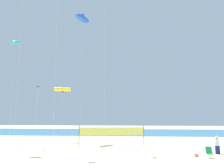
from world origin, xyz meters
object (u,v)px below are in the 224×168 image
at_px(kite_black_diamond, 38,89).
at_px(kite_yellow_tube, 62,90).
at_px(beach_handbag, 196,155).
at_px(kite_blue_inflatable, 82,18).
at_px(volleyball_net, 112,132).
at_px(kite_cyan_inflatable, 15,43).
at_px(beachgoer_white_shirt, 217,144).
at_px(folding_beach_chair, 209,152).

bearing_deg(kite_black_diamond, kite_yellow_tube, 78.00).
relative_size(beach_handbag, kite_blue_inflatable, 0.02).
bearing_deg(kite_yellow_tube, kite_blue_inflatable, 30.38).
distance_m(volleyball_net, kite_cyan_inflatable, 18.89).
bearing_deg(volleyball_net, beachgoer_white_shirt, -20.64).
bearing_deg(folding_beach_chair, volleyball_net, 102.13).
height_order(beach_handbag, kite_yellow_tube, kite_yellow_tube).
distance_m(folding_beach_chair, kite_yellow_tube, 19.71).
xyz_separation_m(beachgoer_white_shirt, kite_blue_inflatable, (-14.96, 9.14, 17.02)).
height_order(volleyball_net, kite_blue_inflatable, kite_blue_inflatable).
bearing_deg(folding_beach_chair, beachgoer_white_shirt, 8.75).
relative_size(volleyball_net, kite_yellow_tube, 1.01).
bearing_deg(kite_yellow_tube, beachgoer_white_shirt, -24.39).
xyz_separation_m(kite_blue_inflatable, kite_yellow_tube, (-2.27, -1.33, -10.85)).
xyz_separation_m(kite_yellow_tube, kite_black_diamond, (-1.17, -5.49, -0.55)).
relative_size(kite_blue_inflatable, kite_yellow_tube, 2.54).
height_order(beachgoer_white_shirt, kite_cyan_inflatable, kite_cyan_inflatable).
relative_size(beachgoer_white_shirt, kite_cyan_inflatable, 0.12).
bearing_deg(folding_beach_chair, kite_black_diamond, 121.33).
height_order(beach_handbag, kite_blue_inflatable, kite_blue_inflatable).
bearing_deg(beachgoer_white_shirt, kite_black_diamond, 12.05).
bearing_deg(kite_blue_inflatable, volleyball_net, -47.75).
height_order(kite_cyan_inflatable, kite_black_diamond, kite_cyan_inflatable).
height_order(kite_yellow_tube, kite_cyan_inflatable, kite_cyan_inflatable).
bearing_deg(kite_yellow_tube, folding_beach_chair, -31.42).
height_order(folding_beach_chair, kite_blue_inflatable, kite_blue_inflatable).
bearing_deg(kite_blue_inflatable, kite_cyan_inflatable, -168.72).
xyz_separation_m(beach_handbag, kite_yellow_tube, (-14.87, 9.35, 6.93)).
distance_m(beachgoer_white_shirt, kite_cyan_inflatable, 28.34).
distance_m(beachgoer_white_shirt, kite_black_diamond, 19.38).
distance_m(folding_beach_chair, kite_blue_inflatable, 24.70).
height_order(beach_handbag, kite_cyan_inflatable, kite_cyan_inflatable).
bearing_deg(beachgoer_white_shirt, kite_cyan_inflatable, 2.41).
bearing_deg(kite_blue_inflatable, folding_beach_chair, -39.04).
relative_size(beachgoer_white_shirt, volleyball_net, 0.22).
bearing_deg(kite_cyan_inflatable, kite_yellow_tube, 4.16).
distance_m(folding_beach_chair, volleyball_net, 10.49).
distance_m(beachgoer_white_shirt, folding_beach_chair, 2.36).
bearing_deg(folding_beach_chair, kite_yellow_tube, 103.75).
height_order(folding_beach_chair, beach_handbag, folding_beach_chair).
distance_m(kite_blue_inflatable, kite_black_diamond, 13.73).
distance_m(volleyball_net, beach_handbag, 9.53).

